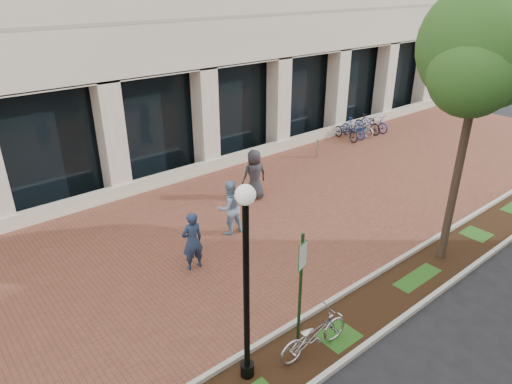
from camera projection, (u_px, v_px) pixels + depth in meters
ground at (242, 226)px, 14.85m from camera, size 120.00×120.00×0.00m
brick_plaza at (242, 226)px, 14.85m from camera, size 40.00×9.00×0.01m
planting_strip at (373, 306)px, 11.18m from camera, size 40.00×1.50×0.01m
curb_plaza_side at (350, 290)px, 11.68m from camera, size 40.00×0.12×0.12m
curb_street_side at (400, 321)px, 10.63m from camera, size 40.00×0.12×0.12m
parking_sign at (301, 278)px, 9.34m from camera, size 0.34×0.07×2.77m
lamppost at (246, 278)px, 8.24m from camera, size 0.36×0.36×4.23m
street_tree at (481, 55)px, 10.85m from camera, size 3.67×3.05×7.38m
locked_bicycle at (314, 334)px, 9.64m from camera, size 1.85×0.76×0.95m
pedestrian_left at (192, 241)px, 12.33m from camera, size 0.65×0.45×1.72m
pedestrian_mid at (229, 207)px, 14.08m from camera, size 0.93×0.76×1.78m
pedestrian_right at (254, 175)px, 16.33m from camera, size 1.02×0.78×1.86m
bollard at (317, 148)px, 20.39m from camera, size 0.12×0.12×0.88m
bike_rack_cluster at (360, 127)px, 23.28m from camera, size 2.97×1.78×1.00m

